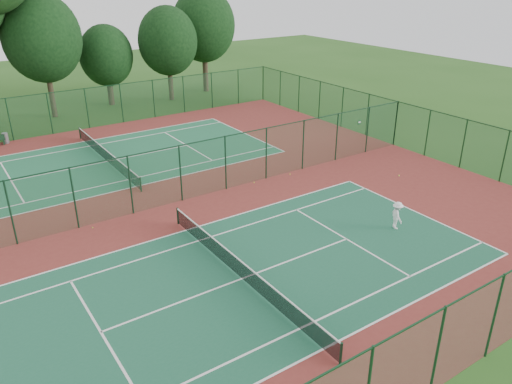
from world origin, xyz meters
TOP-DOWN VIEW (x-y plane):
  - ground at (0.00, 0.00)m, footprint 120.00×120.00m
  - red_pad at (0.00, 0.00)m, footprint 40.00×36.00m
  - court_near at (0.00, -9.00)m, footprint 23.77×10.97m
  - court_far at (0.00, 9.00)m, footprint 23.77×10.97m
  - fence_north at (0.00, 18.00)m, footprint 40.00×0.09m
  - fence_south at (0.00, -18.00)m, footprint 40.00×0.09m
  - fence_east at (20.00, 0.00)m, footprint 0.09×36.00m
  - fence_divider at (0.00, 0.00)m, footprint 40.00×0.09m
  - tennis_net_near at (0.00, -9.00)m, footprint 0.10×12.90m
  - tennis_net_far at (0.00, 9.00)m, footprint 0.10×12.90m
  - player_near at (9.40, -9.60)m, footprint 0.91×1.13m
  - trash_bin at (-5.23, 17.60)m, footprint 0.57×0.57m
  - stray_ball_a at (6.60, -0.20)m, footprint 0.07×0.07m
  - stray_ball_b at (9.40, -0.39)m, footprint 0.07×0.07m
  - stray_ball_c at (-4.02, -0.48)m, footprint 0.07×0.07m
  - evergreen_row at (0.50, 24.25)m, footprint 39.00×5.00m

SIDE VIEW (x-z plane):
  - ground at x=0.00m, z-range 0.00..0.00m
  - evergreen_row at x=0.50m, z-range -6.00..6.00m
  - red_pad at x=0.00m, z-range 0.00..0.01m
  - court_near at x=0.00m, z-range 0.01..0.02m
  - court_far at x=0.00m, z-range 0.01..0.02m
  - stray_ball_a at x=6.60m, z-range 0.01..0.08m
  - stray_ball_c at x=-4.02m, z-range 0.01..0.08m
  - stray_ball_b at x=9.40m, z-range 0.01..0.08m
  - trash_bin at x=-5.23m, z-range 0.01..0.84m
  - tennis_net_near at x=0.00m, z-range 0.06..1.03m
  - tennis_net_far at x=0.00m, z-range 0.06..1.03m
  - player_near at x=9.40m, z-range 0.02..1.54m
  - fence_east at x=20.00m, z-range 0.01..3.51m
  - fence_north at x=0.00m, z-range 0.01..3.51m
  - fence_south at x=0.00m, z-range 0.01..3.51m
  - fence_divider at x=0.00m, z-range 0.01..3.51m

